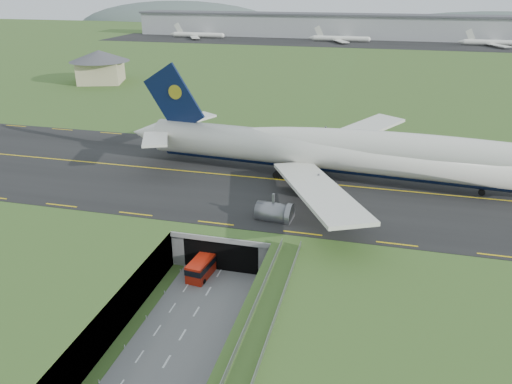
# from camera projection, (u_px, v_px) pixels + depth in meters

# --- Properties ---
(ground) EXTENTS (900.00, 900.00, 0.00)m
(ground) POSITION_uv_depth(u_px,v_px,m) (204.00, 300.00, 70.76)
(ground) COLOR #466227
(ground) RESTS_ON ground
(airfield_deck) EXTENTS (800.00, 800.00, 6.00)m
(airfield_deck) POSITION_uv_depth(u_px,v_px,m) (203.00, 282.00, 69.59)
(airfield_deck) COLOR gray
(airfield_deck) RESTS_ON ground
(trench_road) EXTENTS (12.00, 75.00, 0.20)m
(trench_road) POSITION_uv_depth(u_px,v_px,m) (184.00, 333.00, 64.03)
(trench_road) COLOR slate
(trench_road) RESTS_ON ground
(taxiway) EXTENTS (800.00, 44.00, 0.18)m
(taxiway) POSITION_uv_depth(u_px,v_px,m) (259.00, 178.00, 97.83)
(taxiway) COLOR black
(taxiway) RESTS_ON airfield_deck
(tunnel_portal) EXTENTS (17.00, 22.30, 6.00)m
(tunnel_portal) POSITION_uv_depth(u_px,v_px,m) (236.00, 227.00, 84.37)
(tunnel_portal) COLOR gray
(tunnel_portal) RESTS_ON ground
(guideway) EXTENTS (3.00, 53.00, 7.05)m
(guideway) POSITION_uv_depth(u_px,v_px,m) (241.00, 382.00, 49.14)
(guideway) COLOR #A8A8A3
(guideway) RESTS_ON ground
(jumbo_jet) EXTENTS (102.83, 64.45, 21.38)m
(jumbo_jet) POSITION_uv_depth(u_px,v_px,m) (365.00, 154.00, 93.90)
(jumbo_jet) COLOR white
(jumbo_jet) RESTS_ON ground
(shuttle_tram) EXTENTS (3.46, 7.36, 2.91)m
(shuttle_tram) POSITION_uv_depth(u_px,v_px,m) (203.00, 266.00, 76.26)
(shuttle_tram) COLOR #B71D0C
(shuttle_tram) RESTS_ON ground
(service_building) EXTENTS (27.87, 27.87, 12.08)m
(service_building) POSITION_uv_depth(u_px,v_px,m) (100.00, 64.00, 186.99)
(service_building) COLOR #C2B68C
(service_building) RESTS_ON ground
(cargo_terminal) EXTENTS (320.00, 67.00, 15.60)m
(cargo_terminal) POSITION_uv_depth(u_px,v_px,m) (355.00, 26.00, 332.54)
(cargo_terminal) COLOR #B2B2B2
(cargo_terminal) RESTS_ON ground
(distant_hills) EXTENTS (700.00, 91.00, 60.00)m
(distant_hills) POSITION_uv_depth(u_px,v_px,m) (437.00, 37.00, 441.56)
(distant_hills) COLOR #50605A
(distant_hills) RESTS_ON ground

